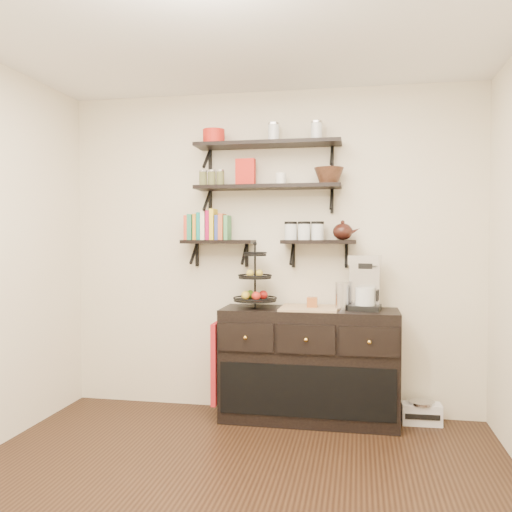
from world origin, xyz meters
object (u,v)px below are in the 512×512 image
object	(u,v)px
fruit_stand	(255,286)
radio	(421,413)
sideboard	(309,365)
coffee_maker	(365,284)

from	to	relation	value
fruit_stand	radio	size ratio (longest dim) A/B	1.65
sideboard	radio	bearing A→B (deg)	5.63
coffee_maker	radio	size ratio (longest dim) A/B	1.40
fruit_stand	coffee_maker	xyz separation A→B (m)	(0.87, 0.03, 0.03)
sideboard	coffee_maker	xyz separation A→B (m)	(0.44, 0.03, 0.65)
coffee_maker	radio	distance (m)	1.11
sideboard	coffee_maker	world-z (taller)	coffee_maker
sideboard	coffee_maker	bearing A→B (deg)	3.86
sideboard	fruit_stand	xyz separation A→B (m)	(-0.44, 0.00, 0.62)
fruit_stand	coffee_maker	bearing A→B (deg)	1.69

